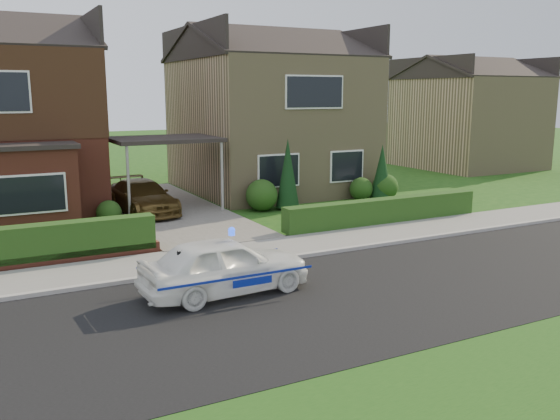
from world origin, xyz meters
TOP-DOWN VIEW (x-y plane):
  - ground at (0.00, 0.00)m, footprint 120.00×120.00m
  - road at (0.00, 0.00)m, footprint 60.00×6.00m
  - kerb at (0.00, 3.05)m, footprint 60.00×0.16m
  - sidewalk at (0.00, 4.10)m, footprint 60.00×2.00m
  - grass_verge at (0.00, -5.00)m, footprint 60.00×4.00m
  - driveway at (0.00, 11.00)m, footprint 3.80×12.00m
  - house_right at (5.80, 13.99)m, footprint 7.50×8.06m
  - carport_link at (0.00, 10.95)m, footprint 3.80×3.00m
  - dwarf_wall at (-5.80, 5.30)m, footprint 7.70×0.25m
  - hedge_left at (-5.80, 5.45)m, footprint 7.50×0.55m
  - hedge_right at (5.80, 5.35)m, footprint 7.50×0.55m
  - shrub_left_mid at (-4.00, 9.30)m, footprint 1.32×1.32m
  - shrub_left_near at (-2.40, 9.60)m, footprint 0.84×0.84m
  - shrub_right_near at (3.20, 9.40)m, footprint 1.20×1.20m
  - shrub_right_mid at (7.80, 9.50)m, footprint 0.96×0.96m
  - shrub_right_far at (8.80, 9.20)m, footprint 1.08×1.08m
  - conifer_a at (4.20, 9.20)m, footprint 0.90×0.90m
  - conifer_b at (8.60, 9.20)m, footprint 0.90×0.90m
  - neighbour_right at (20.00, 16.00)m, footprint 6.50×7.00m
  - police_car at (-1.60, 1.33)m, footprint 3.46×3.84m
  - driveway_car at (-1.00, 10.53)m, footprint 2.03×4.17m
  - potted_plant_b at (-3.70, 6.00)m, footprint 0.46×0.44m
  - potted_plant_c at (-4.58, 9.00)m, footprint 0.52×0.52m

SIDE VIEW (x-z plane):
  - ground at x=0.00m, z-range 0.00..0.00m
  - road at x=0.00m, z-range -0.01..0.01m
  - grass_verge at x=0.00m, z-range -0.01..0.01m
  - hedge_left at x=-5.80m, z-range -0.45..0.45m
  - hedge_right at x=5.80m, z-range -0.40..0.40m
  - sidewalk at x=0.00m, z-range 0.00..0.10m
  - kerb at x=0.00m, z-range 0.00..0.12m
  - driveway at x=0.00m, z-range 0.00..0.12m
  - dwarf_wall at x=-5.80m, z-range 0.00..0.36m
  - potted_plant_b at x=-3.70m, z-range 0.00..0.67m
  - potted_plant_c at x=-4.58m, z-range 0.00..0.83m
  - shrub_left_near at x=-2.40m, z-range 0.00..0.84m
  - shrub_right_mid at x=7.80m, z-range 0.00..0.96m
  - shrub_right_far at x=8.80m, z-range 0.00..1.08m
  - shrub_right_near at x=3.20m, z-range 0.00..1.20m
  - police_car at x=-1.60m, z-range -0.08..1.36m
  - shrub_left_mid at x=-4.00m, z-range 0.00..1.32m
  - driveway_car at x=-1.00m, z-range 0.12..1.29m
  - conifer_b at x=8.60m, z-range 0.00..2.20m
  - conifer_a at x=4.20m, z-range 0.00..2.60m
  - neighbour_right at x=20.00m, z-range 0.00..5.20m
  - carport_link at x=0.00m, z-range 1.27..4.04m
  - house_right at x=5.80m, z-range 0.04..7.29m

